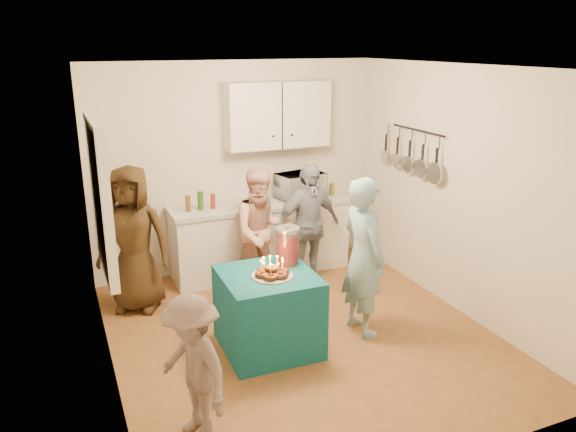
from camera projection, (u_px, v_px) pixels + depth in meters
name	position (u px, v px, depth m)	size (l,w,h in m)	color
floor	(302.00, 335.00, 5.61)	(4.00, 4.00, 0.00)	brown
ceiling	(304.00, 67.00, 4.83)	(4.00, 4.00, 0.00)	white
back_wall	(236.00, 168.00, 6.97)	(3.60, 3.60, 0.00)	silver
left_wall	(101.00, 236.00, 4.55)	(4.00, 4.00, 0.00)	silver
right_wall	(458.00, 192.00, 5.89)	(4.00, 4.00, 0.00)	silver
window_night	(98.00, 197.00, 4.75)	(0.04, 1.00, 1.20)	black
counter	(261.00, 239.00, 7.05)	(2.20, 0.58, 0.86)	white
countertop	(260.00, 204.00, 6.91)	(2.24, 0.62, 0.05)	beige
upper_cabinet	(278.00, 115.00, 6.84)	(1.30, 0.30, 0.80)	white
pot_rack	(415.00, 152.00, 6.39)	(0.12, 1.00, 0.60)	black
microwave	(300.00, 186.00, 7.06)	(0.58, 0.39, 0.32)	white
party_table	(268.00, 312.00, 5.28)	(0.85, 0.85, 0.76)	#0E5461
donut_cake	(272.00, 267.00, 5.09)	(0.38, 0.38, 0.18)	#381C0C
punch_jar	(288.00, 246.00, 5.38)	(0.22, 0.22, 0.34)	red
man_birthday	(363.00, 257.00, 5.47)	(0.58, 0.38, 1.60)	#8EB9CE
woman_back_left	(133.00, 239.00, 5.96)	(0.78, 0.51, 1.60)	#553A18
woman_back_center	(262.00, 232.00, 6.36)	(0.72, 0.56, 1.48)	#CF746C
woman_back_right	(308.00, 226.00, 6.56)	(0.87, 0.36, 1.49)	#101B36
child_near_left	(193.00, 367.00, 4.05)	(0.73, 0.42, 1.13)	#62514E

